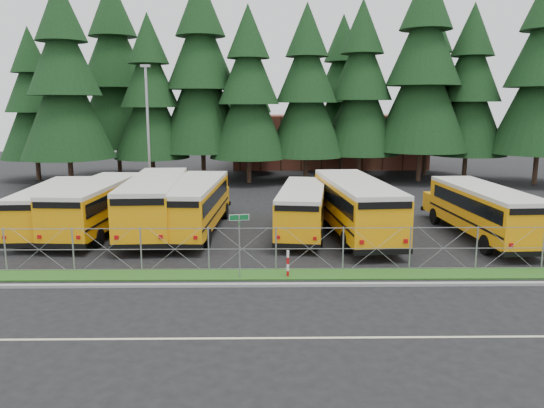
{
  "coord_description": "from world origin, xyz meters",
  "views": [
    {
      "loc": [
        -1.5,
        -23.8,
        7.36
      ],
      "look_at": [
        -1.11,
        4.0,
        2.09
      ],
      "focal_mm": 35.0,
      "sensor_mm": 36.0,
      "label": 1
    }
  ],
  "objects": [
    {
      "name": "conifer_6",
      "position": [
        7.74,
        27.83,
        8.52
      ],
      "size": [
        7.7,
        7.7,
        17.03
      ],
      "primitive_type": null,
      "color": "black",
      "rests_on": "ground"
    },
    {
      "name": "conifer_0",
      "position": [
        -23.62,
        27.97,
        7.26
      ],
      "size": [
        6.56,
        6.56,
        14.52
      ],
      "primitive_type": null,
      "color": "black",
      "rests_on": "ground"
    },
    {
      "name": "bus_6",
      "position": [
        3.53,
        5.42,
        1.6
      ],
      "size": [
        3.9,
        12.38,
        3.19
      ],
      "primitive_type": null,
      "rotation": [
        0.0,
        0.0,
        0.08
      ],
      "color": "orange",
      "rests_on": "ground"
    },
    {
      "name": "conifer_10",
      "position": [
        -16.65,
        31.53,
        9.9
      ],
      "size": [
        8.95,
        8.95,
        19.79
      ],
      "primitive_type": null,
      "color": "black",
      "rests_on": "ground"
    },
    {
      "name": "bus_5",
      "position": [
        0.7,
        5.97,
        1.37
      ],
      "size": [
        3.85,
        10.65,
        2.73
      ],
      "primitive_type": null,
      "rotation": [
        0.0,
        0.0,
        -0.14
      ],
      "color": "orange",
      "rests_on": "ground"
    },
    {
      "name": "ground",
      "position": [
        0.0,
        0.0,
        0.0
      ],
      "size": [
        120.0,
        120.0,
        0.0
      ],
      "primitive_type": "plane",
      "color": "black",
      "rests_on": "ground"
    },
    {
      "name": "conifer_11",
      "position": [
        -3.26,
        32.37,
        7.15
      ],
      "size": [
        6.47,
        6.47,
        14.3
      ],
      "primitive_type": null,
      "color": "black",
      "rests_on": "ground"
    },
    {
      "name": "conifer_12",
      "position": [
        6.83,
        33.97,
        8.31
      ],
      "size": [
        7.52,
        7.52,
        16.62
      ],
      "primitive_type": null,
      "color": "black",
      "rests_on": "ground"
    },
    {
      "name": "conifer_7",
      "position": [
        13.35,
        26.79,
        9.96
      ],
      "size": [
        9.01,
        9.01,
        19.93
      ],
      "primitive_type": null,
      "color": "black",
      "rests_on": "ground"
    },
    {
      "name": "striped_bollard",
      "position": [
        -0.51,
        -1.98,
        0.6
      ],
      "size": [
        0.11,
        0.11,
        1.2
      ],
      "primitive_type": "cylinder",
      "color": "#B20C0C",
      "rests_on": "ground"
    },
    {
      "name": "brick_building",
      "position": [
        6.0,
        40.0,
        3.0
      ],
      "size": [
        22.0,
        10.0,
        6.0
      ],
      "primitive_type": "cube",
      "color": "brown",
      "rests_on": "ground"
    },
    {
      "name": "bus_east",
      "position": [
        10.43,
        4.67,
        1.45
      ],
      "size": [
        3.27,
        11.23,
        2.91
      ],
      "primitive_type": null,
      "rotation": [
        0.0,
        0.0,
        0.06
      ],
      "color": "orange",
      "rests_on": "ground"
    },
    {
      "name": "curb",
      "position": [
        0.0,
        -3.1,
        0.06
      ],
      "size": [
        50.0,
        0.25,
        0.12
      ],
      "primitive_type": "cube",
      "color": "gray",
      "rests_on": "ground"
    },
    {
      "name": "conifer_2",
      "position": [
        -12.18,
        26.72,
        7.79
      ],
      "size": [
        7.05,
        7.05,
        15.58
      ],
      "primitive_type": null,
      "color": "black",
      "rests_on": "ground"
    },
    {
      "name": "conifer_13",
      "position": [
        15.33,
        31.36,
        8.81
      ],
      "size": [
        7.97,
        7.97,
        17.62
      ],
      "primitive_type": null,
      "color": "black",
      "rests_on": "ground"
    },
    {
      "name": "bus_0",
      "position": [
        -13.59,
        6.34,
        1.37
      ],
      "size": [
        3.02,
        10.58,
        2.74
      ],
      "primitive_type": null,
      "rotation": [
        0.0,
        0.0,
        0.05
      ],
      "color": "orange",
      "rests_on": "ground"
    },
    {
      "name": "conifer_4",
      "position": [
        -2.95,
        25.76,
        8.09
      ],
      "size": [
        7.31,
        7.31,
        16.18
      ],
      "primitive_type": null,
      "color": "black",
      "rests_on": "ground"
    },
    {
      "name": "light_standard",
      "position": [
        -10.1,
        15.78,
        5.5
      ],
      "size": [
        0.7,
        0.35,
        10.14
      ],
      "color": "#999BA2",
      "rests_on": "ground"
    },
    {
      "name": "bus_2",
      "position": [
        -7.8,
        6.44,
        1.6
      ],
      "size": [
        3.48,
        12.31,
        3.19
      ],
      "primitive_type": null,
      "rotation": [
        0.0,
        0.0,
        0.05
      ],
      "color": "orange",
      "rests_on": "ground"
    },
    {
      "name": "bus_3",
      "position": [
        -5.5,
        6.29,
        1.51
      ],
      "size": [
        3.41,
        11.68,
        3.03
      ],
      "primitive_type": null,
      "rotation": [
        0.0,
        0.0,
        -0.06
      ],
      "color": "orange",
      "rests_on": "ground"
    },
    {
      "name": "conifer_8",
      "position": [
        18.12,
        27.59,
        8.35
      ],
      "size": [
        7.55,
        7.55,
        16.7
      ],
      "primitive_type": null,
      "color": "black",
      "rests_on": "ground"
    },
    {
      "name": "grass_verge",
      "position": [
        0.0,
        -1.7,
        0.03
      ],
      "size": [
        50.0,
        1.4,
        0.06
      ],
      "primitive_type": "cube",
      "color": "#1D4814",
      "rests_on": "ground"
    },
    {
      "name": "conifer_9",
      "position": [
        23.6,
        24.62,
        9.76
      ],
      "size": [
        8.83,
        8.83,
        19.52
      ],
      "primitive_type": null,
      "color": "black",
      "rests_on": "ground"
    },
    {
      "name": "road_lane_line",
      "position": [
        0.0,
        -8.0,
        0.01
      ],
      "size": [
        50.0,
        0.12,
        0.01
      ],
      "primitive_type": "cube",
      "color": "beige",
      "rests_on": "ground"
    },
    {
      "name": "street_sign",
      "position": [
        -2.57,
        -2.11,
        2.03
      ],
      "size": [
        0.83,
        0.55,
        2.81
      ],
      "color": "#999BA2",
      "rests_on": "ground"
    },
    {
      "name": "bus_1",
      "position": [
        -11.13,
        6.39,
        1.48
      ],
      "size": [
        3.4,
        11.41,
        2.95
      ],
      "primitive_type": null,
      "rotation": [
        0.0,
        0.0,
        -0.07
      ],
      "color": "orange",
      "rests_on": "ground"
    },
    {
      "name": "conifer_5",
      "position": [
        2.45,
        26.81,
        8.26
      ],
      "size": [
        7.47,
        7.47,
        16.51
      ],
      "primitive_type": null,
      "color": "black",
      "rests_on": "ground"
    },
    {
      "name": "conifer_3",
      "position": [
        -7.44,
        27.67,
        9.61
      ],
      "size": [
        8.69,
        8.69,
        19.21
      ],
      "primitive_type": null,
      "color": "black",
      "rests_on": "ground"
    },
    {
      "name": "conifer_1",
      "position": [
        -18.76,
        23.3,
        8.92
      ],
      "size": [
        8.07,
        8.07,
        17.84
      ],
      "primitive_type": null,
      "color": "black",
      "rests_on": "ground"
    },
    {
      "name": "chainlink_fence",
      "position": [
        0.0,
        -1.0,
        1.0
      ],
      "size": [
        44.0,
        0.1,
        2.0
      ],
      "primitive_type": null,
      "color": "#999BA2",
      "rests_on": "ground"
    }
  ]
}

